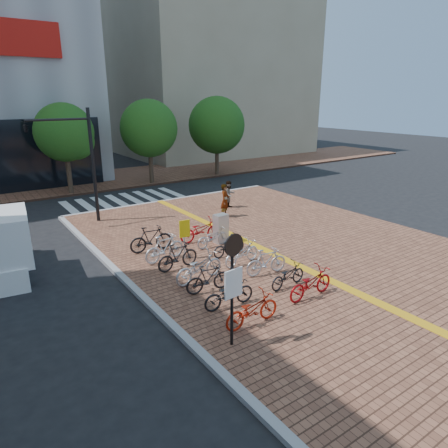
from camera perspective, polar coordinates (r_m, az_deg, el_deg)
ground at (r=14.91m, az=4.28°, el=-7.88°), size 120.00×120.00×0.00m
sidewalk at (r=14.22m, az=27.33°, el=-10.98°), size 14.00×34.00×0.15m
tactile_strip at (r=13.39m, az=25.26°, el=-12.09°), size 0.40×34.00×0.01m
kerb_west at (r=9.49m, az=4.29°, el=-24.39°), size 0.25×34.00×0.15m
kerb_north at (r=25.98m, az=-7.17°, el=3.45°), size 14.00×0.25×0.15m
far_sidewalk at (r=33.16m, az=-19.13°, el=5.71°), size 70.00×8.00×0.15m
building_beige at (r=50.08m, az=-2.73°, el=20.67°), size 20.00×18.00×18.00m
crosswalk at (r=26.80m, az=-13.91°, el=3.35°), size 7.50×4.00×0.01m
street_trees at (r=31.07m, az=-8.84°, el=13.24°), size 16.20×4.60×6.35m
bike_0 at (r=11.68m, az=4.01°, el=-12.11°), size 1.83×0.65×0.96m
bike_1 at (r=12.56m, az=0.71°, el=-9.89°), size 1.78×0.72×0.91m
bike_2 at (r=13.47m, az=-2.24°, el=-7.75°), size 1.67×0.65×0.98m
bike_3 at (r=14.23m, az=-3.61°, el=-6.15°), size 2.09×0.96×1.06m
bike_4 at (r=15.26m, az=-6.62°, el=-4.57°), size 1.77×0.62×1.05m
bike_5 at (r=16.06m, az=-8.49°, el=-3.39°), size 1.87×0.77×1.09m
bike_6 at (r=17.13m, az=-10.39°, el=-2.09°), size 1.89×0.69×1.11m
bike_7 at (r=13.41m, az=12.26°, el=-8.26°), size 1.92×0.74×1.00m
bike_8 at (r=14.01m, az=9.12°, el=-7.26°), size 1.64×0.70×0.84m
bike_9 at (r=14.78m, az=6.07°, el=-5.36°), size 1.74×0.73×1.02m
bike_10 at (r=15.60m, az=2.54°, el=-4.15°), size 1.87×0.91×0.94m
bike_11 at (r=16.48m, az=0.72°, el=-3.10°), size 1.65×0.69×0.84m
bike_12 at (r=17.43m, az=-1.65°, el=-1.89°), size 1.67×0.69×0.86m
bike_13 at (r=18.07m, az=-3.35°, el=-0.87°), size 2.07×0.95×1.05m
pedestrian_a at (r=21.64m, az=0.15°, el=3.36°), size 0.79×0.74×1.81m
pedestrian_b at (r=23.51m, az=0.75°, el=4.26°), size 0.83×0.67×1.60m
utility_box at (r=17.85m, az=-0.47°, el=-0.64°), size 0.63×0.49×1.30m
yellow_sign at (r=15.97m, az=-5.67°, el=-1.16°), size 0.44×0.13×1.63m
notice_sign at (r=10.08m, az=1.29°, el=-7.59°), size 0.58×0.16×3.13m
traffic_light_pole at (r=21.11m, az=-21.97°, el=10.25°), size 3.10×1.20×5.78m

